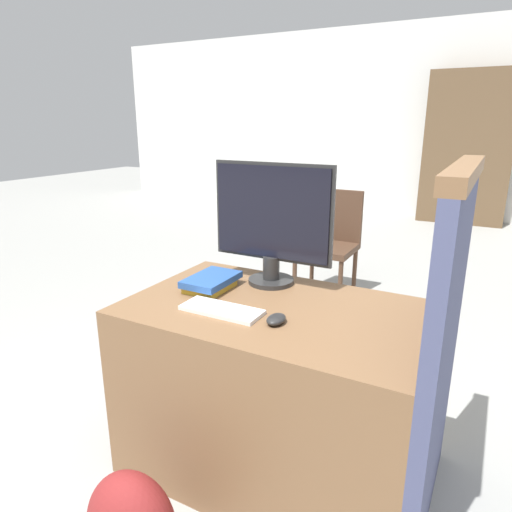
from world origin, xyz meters
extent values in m
cube|color=white|center=(0.00, 6.26, 1.40)|extent=(12.00, 0.06, 2.80)
cube|color=brown|center=(0.00, 0.37, 0.37)|extent=(1.17, 0.74, 0.73)
cube|color=#474C70|center=(0.61, 0.38, 0.63)|extent=(0.05, 0.76, 1.26)
cube|color=brown|center=(0.61, 0.38, 1.28)|extent=(0.07, 0.76, 0.05)
cylinder|color=#282828|center=(-0.14, 0.60, 0.74)|extent=(0.20, 0.20, 0.02)
cylinder|color=#282828|center=(-0.14, 0.60, 0.81)|extent=(0.07, 0.07, 0.10)
cube|color=#282828|center=(-0.14, 0.61, 1.05)|extent=(0.55, 0.01, 0.42)
cube|color=black|center=(-0.14, 0.60, 1.05)|extent=(0.52, 0.02, 0.39)
cube|color=white|center=(-0.16, 0.23, 0.74)|extent=(0.32, 0.12, 0.02)
ellipsoid|color=#262626|center=(0.07, 0.23, 0.75)|extent=(0.06, 0.09, 0.03)
cube|color=gold|center=(-0.33, 0.41, 0.75)|extent=(0.15, 0.20, 0.03)
cube|color=#285199|center=(-0.33, 0.41, 0.78)|extent=(0.17, 0.25, 0.03)
cylinder|color=#4C3323|center=(-0.66, 2.08, 0.21)|extent=(0.04, 0.04, 0.42)
cylinder|color=#4C3323|center=(-0.28, 2.08, 0.21)|extent=(0.04, 0.04, 0.42)
cylinder|color=#4C3323|center=(-0.66, 2.46, 0.21)|extent=(0.04, 0.04, 0.42)
cylinder|color=#4C3323|center=(-0.28, 2.46, 0.21)|extent=(0.04, 0.04, 0.42)
cube|color=#4C3323|center=(-0.47, 2.27, 0.44)|extent=(0.44, 0.44, 0.05)
cube|color=#4C3323|center=(-0.47, 2.47, 0.68)|extent=(0.44, 0.04, 0.42)
cube|color=brown|center=(0.22, 6.02, 1.05)|extent=(1.15, 0.32, 2.09)
camera|label=1|loc=(0.71, -1.12, 1.43)|focal=32.00mm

